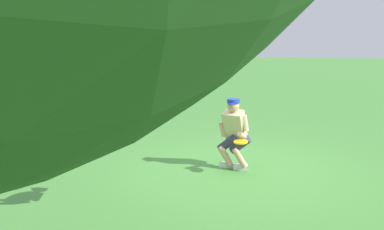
# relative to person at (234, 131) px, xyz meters

# --- Properties ---
(ground_plane) EXTENTS (60.00, 60.00, 0.00)m
(ground_plane) POSITION_rel_person_xyz_m (-0.12, 0.06, -0.70)
(ground_plane) COLOR #4D953F
(person) EXTENTS (0.65, 0.68, 1.29)m
(person) POSITION_rel_person_xyz_m (0.00, 0.00, 0.00)
(person) COLOR silver
(person) RESTS_ON ground_plane
(dog) EXTENTS (0.80, 0.79, 0.47)m
(dog) POSITION_rel_person_xyz_m (1.28, 2.20, 0.76)
(dog) COLOR #935B32
(frisbee_flying) EXTENTS (0.38, 0.39, 0.11)m
(frisbee_flying) POSITION_rel_person_xyz_m (1.16, 1.93, 1.10)
(frisbee_flying) COLOR yellow
(frisbee_held) EXTENTS (0.31, 0.31, 0.05)m
(frisbee_held) POSITION_rel_person_xyz_m (-0.12, 0.37, -0.09)
(frisbee_held) COLOR yellow
(frisbee_held) RESTS_ON person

